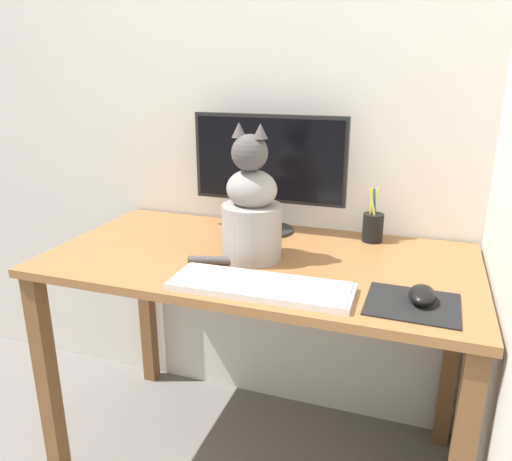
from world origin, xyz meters
name	(u,v)px	position (x,y,z in m)	size (l,w,h in m)	color
ground_plane	(259,457)	(0.00, 0.00, 0.00)	(12.00, 12.00, 0.00)	slate
wall_back	(295,77)	(0.00, 0.36, 1.25)	(7.00, 0.04, 2.50)	beige
desk	(260,289)	(0.00, 0.00, 0.64)	(1.26, 0.66, 0.74)	brown
monitor	(269,167)	(-0.05, 0.23, 0.97)	(0.52, 0.17, 0.40)	black
keyboard	(261,286)	(0.08, -0.23, 0.76)	(0.47, 0.16, 0.02)	silver
mousepad_right	(412,304)	(0.45, -0.19, 0.75)	(0.22, 0.19, 0.00)	black
computer_mouse_right	(422,295)	(0.47, -0.17, 0.77)	(0.06, 0.10, 0.04)	black
cat	(251,211)	(-0.02, -0.03, 0.89)	(0.25, 0.21, 0.40)	gray
pen_cup	(373,226)	(0.30, 0.25, 0.79)	(0.07, 0.07, 0.18)	black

